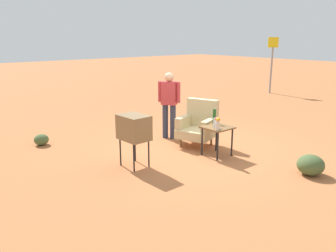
# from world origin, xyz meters

# --- Properties ---
(ground_plane) EXTENTS (60.00, 60.00, 0.00)m
(ground_plane) POSITION_xyz_m (0.00, 0.00, 0.00)
(ground_plane) COLOR #B76B3D
(armchair) EXTENTS (0.98, 0.99, 1.06)m
(armchair) POSITION_xyz_m (-0.16, 0.27, 0.50)
(armchair) COLOR brown
(armchair) RESTS_ON ground
(side_table) EXTENTS (0.56, 0.56, 0.64)m
(side_table) POSITION_xyz_m (0.63, 0.05, 0.54)
(side_table) COLOR black
(side_table) RESTS_ON ground
(tv_on_stand) EXTENTS (0.62, 0.47, 1.03)m
(tv_on_stand) POSITION_xyz_m (0.02, -1.65, 0.78)
(tv_on_stand) COLOR black
(tv_on_stand) RESTS_ON ground
(person_standing) EXTENTS (0.50, 0.37, 1.64)m
(person_standing) POSITION_xyz_m (-1.03, 0.11, 0.94)
(person_standing) COLOR #2D3347
(person_standing) RESTS_ON ground
(road_sign) EXTENTS (0.33, 0.33, 2.44)m
(road_sign) POSITION_xyz_m (-3.56, 8.13, 1.38)
(road_sign) COLOR gray
(road_sign) RESTS_ON ground
(bottle_short_clear) EXTENTS (0.06, 0.06, 0.20)m
(bottle_short_clear) POSITION_xyz_m (0.64, -0.05, 0.74)
(bottle_short_clear) COLOR silver
(bottle_short_clear) RESTS_ON side_table
(bottle_wine_green) EXTENTS (0.07, 0.07, 0.32)m
(bottle_wine_green) POSITION_xyz_m (0.39, 0.20, 0.80)
(bottle_wine_green) COLOR #1E5623
(bottle_wine_green) RESTS_ON side_table
(flower_vase) EXTENTS (0.15, 0.10, 0.27)m
(flower_vase) POSITION_xyz_m (0.81, -0.15, 0.79)
(flower_vase) COLOR silver
(flower_vase) RESTS_ON side_table
(shrub_near) EXTENTS (0.49, 0.49, 0.38)m
(shrub_near) POSITION_xyz_m (2.46, 0.59, 0.19)
(shrub_near) COLOR #475B33
(shrub_near) RESTS_ON ground
(shrub_mid) EXTENTS (0.34, 0.34, 0.26)m
(shrub_mid) POSITION_xyz_m (-2.51, -2.57, 0.13)
(shrub_mid) COLOR #475B33
(shrub_mid) RESTS_ON ground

